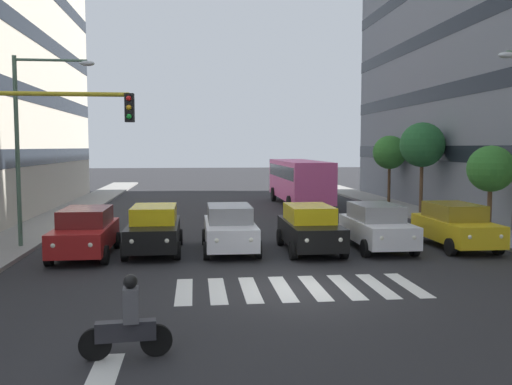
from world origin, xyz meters
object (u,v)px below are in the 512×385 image
Objects in this scene: car_3 at (230,228)px; car_5 at (85,232)px; car_0 at (455,225)px; street_tree_2 at (422,145)px; car_4 at (154,229)px; street_tree_3 at (390,153)px; car_2 at (310,228)px; street_tree_1 at (491,169)px; motorcycle_with_rider at (128,324)px; car_1 at (376,226)px; traffic_light_gantry at (25,155)px; bus_behind_traffic at (299,178)px; street_lamp_right at (30,130)px.

car_3 and car_5 have the same top height.
street_tree_2 is at bearing -106.13° from car_0.
car_4 is 21.63m from street_tree_3.
car_0 is 8.73m from car_3.
car_4 is at bearing 33.97° from street_tree_2.
street_tree_1 reaches higher than car_2.
street_tree_2 is (-2.93, -10.14, 3.13)m from car_0.
car_0 is 1.00× the size of car_5.
car_4 and car_5 have the same top height.
motorcycle_with_rider is at bearing 91.39° from car_4.
car_0 and car_1 have the same top height.
traffic_light_gantry is at bearing 23.91° from car_1.
bus_behind_traffic is at bearing -118.65° from traffic_light_gantry.
street_tree_3 reaches higher than car_1.
street_tree_3 reaches higher than car_2.
car_5 is 0.62× the size of street_lamp_right.
traffic_light_gantry is (8.73, 4.86, 2.80)m from car_2.
car_3 is 1.16× the size of street_tree_1.
traffic_light_gantry reaches higher than bus_behind_traffic.
street_tree_3 is (-11.90, -15.77, 2.64)m from car_3.
street_tree_3 is at bearing -143.03° from street_lamp_right.
car_1 is at bearing 58.93° from street_tree_2.
street_tree_1 reaches higher than motorcycle_with_rider.
car_2 is at bearing -179.62° from car_5.
car_3 is at bearing 52.95° from street_tree_3.
car_5 is 0.42× the size of bus_behind_traffic.
car_4 is 14.67m from street_tree_1.
street_tree_2 is (-6.04, -10.03, 3.13)m from car_1.
street_tree_2 reaches higher than bus_behind_traffic.
street_tree_1 is at bearing -138.32° from motorcycle_with_rider.
car_2 is 11.36m from motorcycle_with_rider.
street_lamp_right reaches higher than street_tree_1.
car_0 is 1.16× the size of street_tree_1.
motorcycle_with_rider is 19.03m from street_tree_1.
street_lamp_right reaches higher than motorcycle_with_rider.
traffic_light_gantry is 0.77× the size of street_lamp_right.
motorcycle_with_rider is 6.71m from traffic_light_gantry.
street_lamp_right is (4.62, -1.10, 3.64)m from car_4.
car_4 is 5.99m from street_lamp_right.
street_tree_1 is at bearing 88.57° from street_tree_3.
car_0 is at bearing -179.38° from car_2.
street_lamp_right reaches higher than bus_behind_traffic.
street_lamp_right is at bearing 47.80° from bus_behind_traffic.
car_2 is at bearing 80.61° from bus_behind_traffic.
car_3 is 2.80m from car_4.
street_tree_1 is (-5.95, 13.30, 1.08)m from bus_behind_traffic.
car_0 is 2.61× the size of motorcycle_with_rider.
street_tree_2 is (-8.68, -10.20, 3.13)m from car_2.
car_2 is at bearing -119.14° from motorcycle_with_rider.
street_tree_2 reaches higher than car_2.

